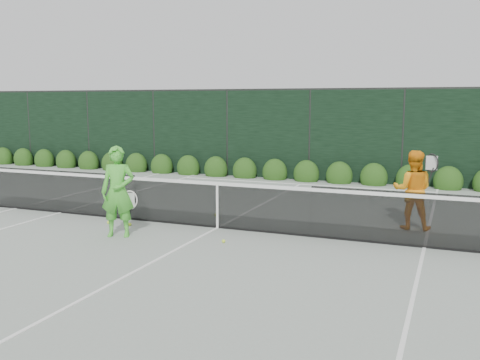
% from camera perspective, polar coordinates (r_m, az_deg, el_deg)
% --- Properties ---
extents(ground, '(80.00, 80.00, 0.00)m').
position_cam_1_polar(ground, '(11.26, -2.41, -5.14)').
color(ground, gray).
rests_on(ground, ground).
extents(tennis_net, '(12.90, 0.10, 1.07)m').
position_cam_1_polar(tennis_net, '(11.16, -2.54, -2.47)').
color(tennis_net, black).
rests_on(tennis_net, ground).
extents(player_woman, '(0.76, 0.63, 1.78)m').
position_cam_1_polar(player_woman, '(10.68, -12.88, -1.22)').
color(player_woman, green).
rests_on(player_woman, ground).
extents(player_man, '(0.90, 0.67, 1.64)m').
position_cam_1_polar(player_man, '(11.59, 17.94, -1.01)').
color(player_man, orange).
rests_on(player_man, ground).
extents(court_lines, '(11.03, 23.83, 0.01)m').
position_cam_1_polar(court_lines, '(11.26, -2.41, -5.11)').
color(court_lines, white).
rests_on(court_lines, ground).
extents(windscreen_fence, '(32.00, 21.07, 3.06)m').
position_cam_1_polar(windscreen_fence, '(8.63, -9.92, 0.81)').
color(windscreen_fence, black).
rests_on(windscreen_fence, ground).
extents(hedge_row, '(31.66, 0.65, 0.94)m').
position_cam_1_polar(hedge_row, '(17.87, 7.08, 0.63)').
color(hedge_row, '#1A3C10').
rests_on(hedge_row, ground).
extents(tennis_balls, '(3.01, 2.14, 0.07)m').
position_cam_1_polar(tennis_balls, '(11.48, -7.64, -4.77)').
color(tennis_balls, '#D4F436').
rests_on(tennis_balls, ground).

